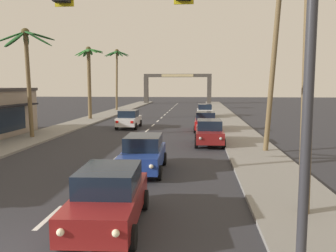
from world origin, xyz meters
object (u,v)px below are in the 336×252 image
Objects in this scene: traffic_signal_mast at (142,14)px; town_gateway_arch at (177,84)px; palm_left_second at (27,56)px; palm_left_farthest at (117,65)px; sedan_oncoming_far at (129,119)px; palm_left_third at (89,70)px; sedan_parked_nearest_kerb at (206,121)px; palm_right_second at (277,29)px; sedan_third_in_queue at (143,153)px; sedan_lead_at_stop_bar at (109,197)px; sedan_parked_mid_kerb at (209,132)px; sedan_parked_far_kerb at (205,111)px.

town_gateway_arch is (-3.29, 68.31, -1.34)m from traffic_signal_mast.
palm_left_farthest reaches higher than palm_left_second.
sedan_oncoming_far is 10.69m from palm_left_third.
sedan_parked_nearest_kerb is at bearing -83.51° from town_gateway_arch.
palm_left_second is 0.80× the size of palm_right_second.
sedan_lead_at_stop_bar is at bearing -89.85° from sedan_third_in_queue.
traffic_signal_mast is 14.64m from palm_right_second.
palm_left_farthest is at bearing 117.32° from palm_right_second.
palm_left_second is at bearing 122.99° from traffic_signal_mast.
traffic_signal_mast is 23.53m from sedan_parked_nearest_kerb.
traffic_signal_mast is 2.45× the size of sedan_parked_mid_kerb.
sedan_parked_far_kerb is 23.19m from palm_left_second.
sedan_parked_mid_kerb is (3.27, 14.06, 0.00)m from sedan_lead_at_stop_bar.
sedan_parked_far_kerb is 18.32m from palm_left_farthest.
sedan_parked_mid_kerb is (1.96, 15.99, -4.65)m from traffic_signal_mast.
traffic_signal_mast is at bearing -55.96° from sedan_lead_at_stop_bar.
palm_left_third is (-6.04, 7.35, 4.87)m from sedan_oncoming_far.
sedan_lead_at_stop_bar is 14.82m from palm_right_second.
sedan_parked_mid_kerb is 7.75m from palm_right_second.
sedan_parked_mid_kerb is at bearing -90.13° from sedan_parked_far_kerb.
sedan_parked_nearest_kerb is (7.12, -1.65, 0.00)m from sedan_oncoming_far.
palm_left_second is 28.97m from palm_left_farthest.
sedan_third_in_queue is 0.44× the size of palm_right_second.
palm_left_farthest is 0.93× the size of palm_right_second.
town_gateway_arch reaches higher than sedan_parked_mid_kerb.
sedan_lead_at_stop_bar is at bearing -77.17° from palm_left_farthest.
palm_left_second reaches higher than sedan_parked_far_kerb.
sedan_parked_nearest_kerb is at bearing -90.66° from sedan_parked_far_kerb.
palm_left_farthest reaches higher than sedan_oncoming_far.
traffic_signal_mast is 2.43× the size of sedan_parked_far_kerb.
palm_left_farthest is (-0.08, 28.95, 1.03)m from palm_left_second.
sedan_parked_far_kerb is 14.65m from palm_left_third.
town_gateway_arch is at bearing 91.88° from sedan_third_in_queue.
sedan_parked_nearest_kerb is 15.24m from palm_left_second.
palm_right_second is (3.77, -9.58, 6.32)m from sedan_parked_nearest_kerb.
town_gateway_arch is at bearing 80.98° from palm_left_second.
palm_left_farthest reaches higher than palm_left_third.
sedan_third_in_queue and sedan_parked_nearest_kerb have the same top height.
palm_left_farthest is at bearing 103.84° from traffic_signal_mast.
palm_left_farthest is at bearing 141.40° from sedan_parked_far_kerb.
sedan_oncoming_far is 1.00× the size of sedan_parked_mid_kerb.
town_gateway_arch is at bearing 91.72° from sedan_lead_at_stop_bar.
palm_left_third reaches higher than traffic_signal_mast.
sedan_lead_at_stop_bar is 14.43m from sedan_parked_mid_kerb.
sedan_lead_at_stop_bar and sedan_parked_nearest_kerb have the same top height.
palm_left_farthest is 23.51m from town_gateway_arch.
sedan_parked_nearest_kerb is 45.73m from town_gateway_arch.
sedan_lead_at_stop_bar is at bearing -121.11° from palm_right_second.
traffic_signal_mast is 1.31× the size of palm_left_third.
sedan_oncoming_far is (-3.94, 16.32, 0.00)m from sedan_third_in_queue.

